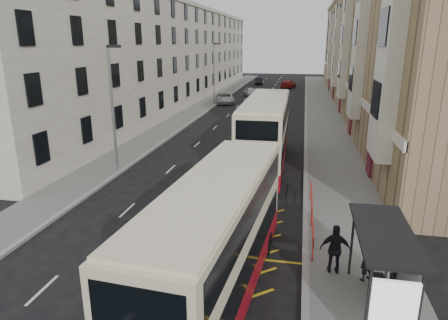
% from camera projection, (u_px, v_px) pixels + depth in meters
% --- Properties ---
extents(ground, '(200.00, 200.00, 0.00)m').
position_uv_depth(ground, '(135.00, 283.00, 14.29)').
color(ground, black).
rests_on(ground, ground).
extents(pavement_right, '(4.00, 120.00, 0.15)m').
position_uv_depth(pavement_right, '(326.00, 125.00, 41.00)').
color(pavement_right, slate).
rests_on(pavement_right, ground).
extents(pavement_left, '(3.00, 120.00, 0.15)m').
position_uv_depth(pavement_left, '(181.00, 120.00, 43.88)').
color(pavement_left, slate).
rests_on(pavement_left, ground).
extents(kerb_right, '(0.25, 120.00, 0.15)m').
position_uv_depth(kerb_right, '(306.00, 124.00, 41.37)').
color(kerb_right, gray).
rests_on(kerb_right, ground).
extents(kerb_left, '(0.25, 120.00, 0.15)m').
position_uv_depth(kerb_left, '(194.00, 120.00, 43.60)').
color(kerb_left, gray).
rests_on(kerb_left, ground).
extents(road_markings, '(10.00, 110.00, 0.01)m').
position_uv_depth(road_markings, '(263.00, 103.00, 56.61)').
color(road_markings, silver).
rests_on(road_markings, ground).
extents(terrace_right, '(10.75, 79.00, 15.25)m').
position_uv_depth(terrace_right, '(378.00, 48.00, 52.06)').
color(terrace_right, '#997B59').
rests_on(terrace_right, ground).
extents(terrace_left, '(9.18, 79.00, 13.25)m').
position_uv_depth(terrace_left, '(172.00, 55.00, 57.72)').
color(terrace_left, white).
rests_on(terrace_left, ground).
extents(bus_shelter, '(1.65, 4.25, 2.70)m').
position_uv_depth(bus_shelter, '(390.00, 260.00, 11.77)').
color(bus_shelter, black).
rests_on(bus_shelter, pavement_right).
extents(guard_railing, '(0.06, 6.56, 1.01)m').
position_uv_depth(guard_railing, '(312.00, 211.00, 18.30)').
color(guard_railing, red).
rests_on(guard_railing, pavement_right).
extents(street_lamp_near, '(0.93, 0.18, 8.00)m').
position_uv_depth(street_lamp_near, '(113.00, 102.00, 25.44)').
color(street_lamp_near, gray).
rests_on(street_lamp_near, pavement_left).
extents(street_lamp_far, '(0.93, 0.18, 8.00)m').
position_uv_depth(street_lamp_far, '(214.00, 70.00, 53.65)').
color(street_lamp_far, gray).
rests_on(street_lamp_far, pavement_left).
extents(double_decker_front, '(3.27, 10.76, 4.23)m').
position_uv_depth(double_decker_front, '(217.00, 241.00, 12.86)').
color(double_decker_front, beige).
rests_on(double_decker_front, ground).
extents(double_decker_rear, '(2.82, 11.83, 4.71)m').
position_uv_depth(double_decker_rear, '(265.00, 133.00, 27.04)').
color(double_decker_rear, beige).
rests_on(double_decker_rear, ground).
extents(pedestrian_near, '(0.74, 0.71, 1.70)m').
position_uv_depth(pedestrian_near, '(367.00, 258.00, 14.02)').
color(pedestrian_near, black).
rests_on(pedestrian_near, pavement_right).
extents(pedestrian_mid, '(0.83, 0.68, 1.57)m').
position_uv_depth(pedestrian_mid, '(399.00, 277.00, 13.03)').
color(pedestrian_mid, black).
rests_on(pedestrian_mid, pavement_right).
extents(pedestrian_far, '(1.10, 0.46, 1.87)m').
position_uv_depth(pedestrian_far, '(335.00, 249.00, 14.48)').
color(pedestrian_far, black).
rests_on(pedestrian_far, pavement_right).
extents(white_van, '(3.68, 5.64, 1.44)m').
position_uv_depth(white_van, '(225.00, 98.00, 55.95)').
color(white_van, silver).
rests_on(white_van, ground).
extents(car_silver, '(2.88, 4.36, 1.38)m').
position_uv_depth(car_silver, '(251.00, 92.00, 63.06)').
color(car_silver, '#B2B4B9').
rests_on(car_silver, ground).
extents(car_dark, '(1.95, 4.26, 1.36)m').
position_uv_depth(car_dark, '(259.00, 81.00, 80.67)').
color(car_dark, black).
rests_on(car_dark, ground).
extents(car_red, '(3.06, 5.34, 1.46)m').
position_uv_depth(car_red, '(288.00, 84.00, 74.55)').
color(car_red, '#A3191B').
rests_on(car_red, ground).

